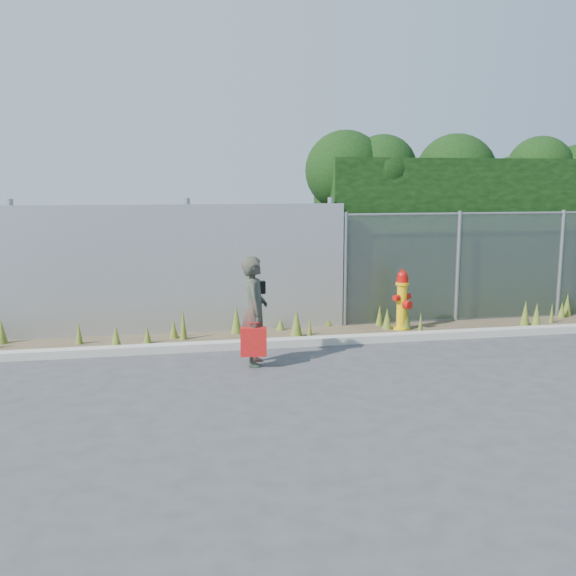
% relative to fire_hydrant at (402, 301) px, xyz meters
% --- Properties ---
extents(ground, '(80.00, 80.00, 0.00)m').
position_rel_fire_hydrant_xyz_m(ground, '(-1.93, -2.48, -0.53)').
color(ground, '#3C3C3F').
rests_on(ground, ground).
extents(curb, '(16.00, 0.22, 0.12)m').
position_rel_fire_hydrant_xyz_m(curb, '(-1.93, -0.68, -0.47)').
color(curb, '#ABA79A').
rests_on(curb, ground).
extents(weed_strip, '(16.00, 1.35, 0.54)m').
position_rel_fire_hydrant_xyz_m(weed_strip, '(-1.92, 0.00, -0.37)').
color(weed_strip, '#4D3F2C').
rests_on(weed_strip, ground).
extents(corrugated_fence, '(8.50, 0.21, 2.30)m').
position_rel_fire_hydrant_xyz_m(corrugated_fence, '(-5.18, 0.53, 0.58)').
color(corrugated_fence, '#A9ADB1').
rests_on(corrugated_fence, ground).
extents(chainlink_fence, '(6.50, 0.07, 2.05)m').
position_rel_fire_hydrant_xyz_m(chainlink_fence, '(2.32, 0.52, 0.51)').
color(chainlink_fence, gray).
rests_on(chainlink_fence, ground).
extents(hedge, '(7.65, 1.64, 3.53)m').
position_rel_fire_hydrant_xyz_m(hedge, '(2.38, 1.51, 1.39)').
color(hedge, black).
rests_on(hedge, ground).
extents(fire_hydrant, '(0.36, 0.32, 1.08)m').
position_rel_fire_hydrant_xyz_m(fire_hydrant, '(0.00, 0.00, 0.00)').
color(fire_hydrant, '#E6B60C').
rests_on(fire_hydrant, ground).
extents(woman, '(0.45, 0.61, 1.55)m').
position_rel_fire_hydrant_xyz_m(woman, '(-2.81, -1.59, 0.25)').
color(woman, '#0E5B42').
rests_on(woman, ground).
extents(red_tote_bag, '(0.36, 0.13, 0.47)m').
position_rel_fire_hydrant_xyz_m(red_tote_bag, '(-2.86, -1.80, -0.14)').
color(red_tote_bag, '#9D1B09').
extents(black_shoulder_bag, '(0.24, 0.10, 0.18)m').
position_rel_fire_hydrant_xyz_m(black_shoulder_bag, '(-2.74, -1.35, 0.54)').
color(black_shoulder_bag, black).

